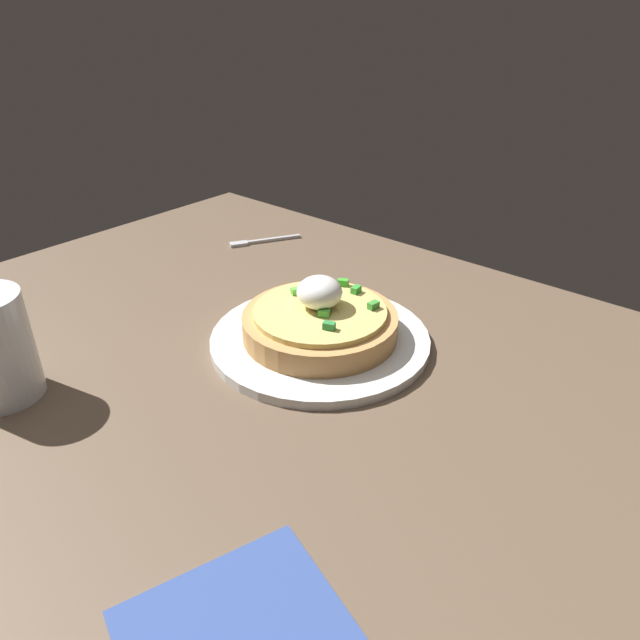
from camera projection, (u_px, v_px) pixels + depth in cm
name	position (u px, v px, depth cm)	size (l,w,h in cm)	color
dining_table	(243.00, 381.00, 64.40)	(97.22, 83.41, 3.37)	brown
plate	(320.00, 339.00, 67.80)	(25.24, 25.24, 1.11)	silver
pizza	(320.00, 320.00, 66.63)	(17.71, 17.71, 7.00)	tan
fork	(259.00, 241.00, 94.99)	(6.65, 10.72, 0.50)	#B7B7BC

